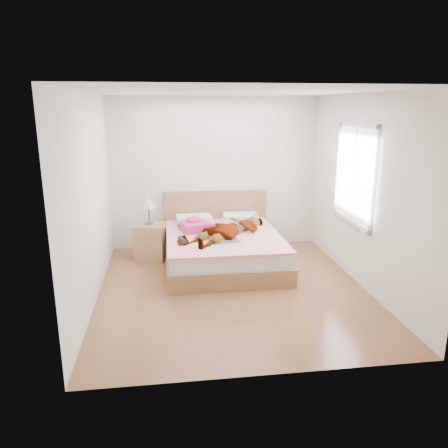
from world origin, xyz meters
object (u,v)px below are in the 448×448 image
Objects in this scene: phone at (195,217)px; towel at (195,225)px; woman at (229,226)px; plush_toy at (182,240)px; coffee_mug at (215,235)px; nightstand at (150,239)px; magazine at (224,241)px; bed at (222,247)px.

phone is 0.18× the size of towel.
woman reaches higher than plush_toy.
nightstand reaches higher than coffee_mug.
woman reaches higher than towel.
magazine is (-0.13, -0.38, -0.11)m from woman.
coffee_mug reaches higher than magazine.
woman is 0.37m from bed.
bed is 2.02× the size of nightstand.
woman is at bearing -40.01° from bed.
coffee_mug is (0.26, -0.40, -0.05)m from towel.
bed is 0.53m from magazine.
plush_toy is (-0.76, -0.43, -0.06)m from woman.
phone is 0.44× the size of plush_toy.
woman reaches higher than phone.
bed is at bearing -18.64° from nightstand.
plush_toy is (-0.25, -0.67, -0.03)m from towel.
nightstand is at bearing 131.12° from phone.
towel is 0.80m from nightstand.
plush_toy is at bearing -61.99° from nightstand.
bed is 3.93× the size of magazine.
woman reaches higher than magazine.
plush_toy is at bearing -175.41° from magazine.
towel is 0.72m from plush_toy.
phone is at bearing -5.05° from nightstand.
coffee_mug is at bearing -121.93° from bed.
plush_toy is at bearing -150.92° from phone.
phone is 0.89× the size of coffee_mug.
woman is 0.30m from coffee_mug.
phone is 0.18m from towel.
magazine is at bearing -37.67° from nightstand.
coffee_mug is at bearing 28.38° from plush_toy.
magazine is at bearing -58.90° from towel.
woman is at bearing 29.88° from plush_toy.
phone is 0.88m from magazine.
coffee_mug is 0.10× the size of nightstand.
towel is 0.50× the size of nightstand.
coffee_mug is (-0.15, -0.24, 0.28)m from bed.
woman is 1.68× the size of nightstand.
magazine is at bearing 4.59° from plush_toy.
plush_toy reaches higher than coffee_mug.
phone is 0.63m from coffee_mug.
phone is (-0.50, 0.40, 0.06)m from woman.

